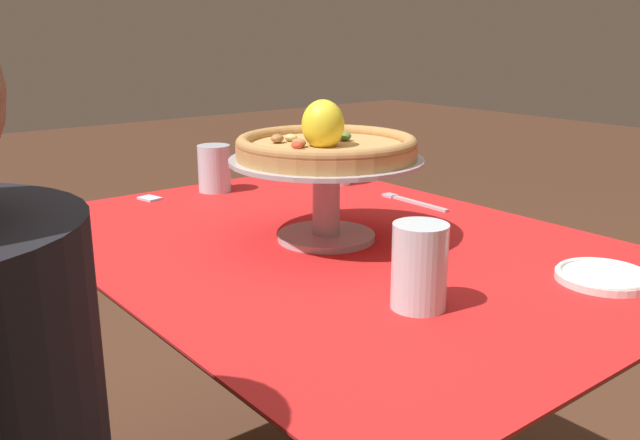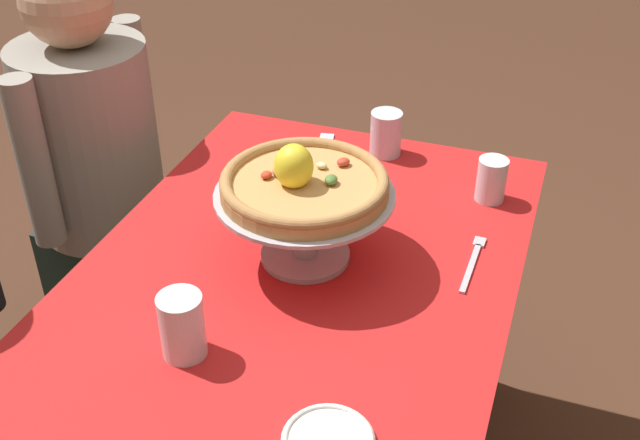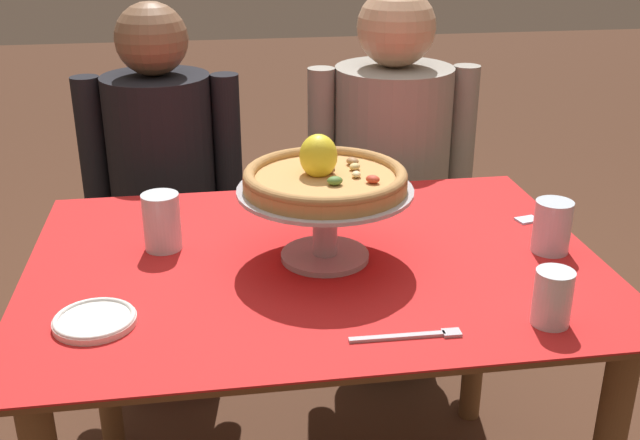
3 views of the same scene
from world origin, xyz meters
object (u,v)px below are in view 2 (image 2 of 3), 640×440
Objects in this scene: dinner_fork at (473,261)px; sugar_packet at (326,139)px; water_glass_side_left at (182,328)px; water_glass_front_right at (491,182)px; water_glass_side_right at (386,135)px; pizza at (302,182)px; pizza_stand at (304,215)px; diner_right at (99,178)px.

dinner_fork reaches higher than sugar_packet.
water_glass_side_left is 2.48× the size of sugar_packet.
water_glass_front_right is 0.31m from water_glass_side_right.
water_glass_side_left is (-0.33, 0.10, -0.12)m from pizza.
dinner_fork is at bearing -142.37° from water_glass_side_right.
sugar_packet is at bearing 71.82° from water_glass_front_right.
sugar_packet is at bearing 83.19° from water_glass_side_right.
water_glass_side_left is at bearing 163.44° from pizza_stand.
water_glass_side_left is (-0.82, 0.14, 0.00)m from water_glass_side_right.
diner_right is at bearing 66.11° from pizza_stand.
pizza is at bearing 175.14° from water_glass_side_right.
water_glass_side_left is 0.93m from diner_right.
water_glass_side_left is (-0.34, 0.10, -0.05)m from pizza_stand.
pizza is at bearing 137.32° from water_glass_front_right.
pizza is 2.92× the size of water_glass_side_right.
water_glass_side_right is 0.80m from diner_right.
water_glass_side_right reaches higher than sugar_packet.
pizza is 0.28× the size of diner_right.
water_glass_side_left is at bearing 135.10° from dinner_fork.
water_glass_front_right is at bearing -42.68° from pizza.
pizza_stand is 0.08m from pizza.
water_glass_front_right is at bearing -88.32° from diner_right.
pizza is 3.22× the size of water_glass_front_right.
dinner_fork is (0.10, -0.33, -0.10)m from pizza_stand.
pizza is 2.67× the size of water_glass_side_left.
pizza is 0.37m from water_glass_side_left.
water_glass_side_right is 0.48m from dinner_fork.
water_glass_side_right is (0.13, 0.28, 0.01)m from water_glass_front_right.
sugar_packet is (0.50, 0.12, -0.18)m from pizza.
water_glass_front_right reaches higher than dinner_fork.
dinner_fork is (0.43, -0.43, -0.05)m from water_glass_side_left.
water_glass_side_right is at bearing 37.63° from dinner_fork.
pizza is (-0.00, 0.00, 0.08)m from pizza_stand.
water_glass_side_right is 0.58× the size of dinner_fork.
pizza reaches higher than water_glass_side_right.
pizza_stand is 0.36m from dinner_fork.
pizza_stand reaches higher than water_glass_side_right.
pizza_stand is 3.49× the size of water_glass_front_right.
diner_right is at bearing 78.14° from dinner_fork.
water_glass_front_right is (0.35, -0.32, -0.06)m from pizza_stand.
water_glass_side_right is 0.10× the size of diner_right.
diner_right reaches higher than pizza.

